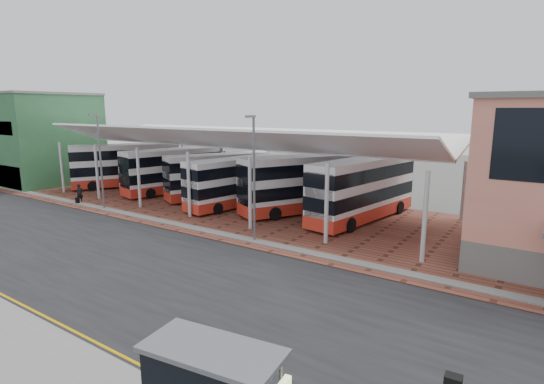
% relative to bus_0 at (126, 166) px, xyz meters
% --- Properties ---
extents(ground, '(140.00, 140.00, 0.00)m').
position_rel_bus_0_xyz_m(ground, '(21.43, -14.28, -2.36)').
color(ground, '#494C46').
extents(road, '(120.00, 14.00, 0.02)m').
position_rel_bus_0_xyz_m(road, '(21.43, -15.28, -2.35)').
color(road, black).
rests_on(road, ground).
extents(forecourt, '(72.00, 16.00, 0.06)m').
position_rel_bus_0_xyz_m(forecourt, '(23.43, -1.28, -2.33)').
color(forecourt, brown).
rests_on(forecourt, ground).
extents(north_kerb, '(120.00, 0.80, 0.14)m').
position_rel_bus_0_xyz_m(north_kerb, '(21.43, -8.08, -2.29)').
color(north_kerb, slate).
rests_on(north_kerb, ground).
extents(yellow_line_near, '(120.00, 0.12, 0.01)m').
position_rel_bus_0_xyz_m(yellow_line_near, '(21.43, -21.28, -2.33)').
color(yellow_line_near, '#C08D01').
rests_on(yellow_line_near, road).
extents(yellow_line_far, '(120.00, 0.12, 0.01)m').
position_rel_bus_0_xyz_m(yellow_line_far, '(21.43, -20.98, -2.33)').
color(yellow_line_far, '#C08D01').
rests_on(yellow_line_far, road).
extents(canopy, '(37.00, 11.63, 7.07)m').
position_rel_bus_0_xyz_m(canopy, '(15.43, -0.34, 3.44)').
color(canopy, silver).
rests_on(canopy, ground).
extents(shop_green, '(6.40, 10.20, 10.22)m').
position_rel_bus_0_xyz_m(shop_green, '(-8.57, -3.30, 2.76)').
color(shop_green, '#31673C').
rests_on(shop_green, ground).
extents(shop_cream, '(6.40, 10.20, 10.22)m').
position_rel_bus_0_xyz_m(shop_cream, '(-15.07, -3.30, 2.76)').
color(shop_cream, '#ECE4C8').
rests_on(shop_cream, ground).
extents(lamp_west, '(0.16, 0.90, 8.07)m').
position_rel_bus_0_xyz_m(lamp_west, '(7.43, -8.00, 2.00)').
color(lamp_west, slate).
rests_on(lamp_west, ground).
extents(lamp_east, '(0.16, 0.90, 8.07)m').
position_rel_bus_0_xyz_m(lamp_east, '(23.43, -8.00, 2.00)').
color(lamp_east, slate).
rests_on(lamp_east, ground).
extents(bus_0, '(7.90, 10.98, 4.62)m').
position_rel_bus_0_xyz_m(bus_0, '(0.00, 0.00, 0.00)').
color(bus_0, white).
rests_on(bus_0, forecourt).
extents(bus_1, '(4.95, 11.08, 4.45)m').
position_rel_bus_0_xyz_m(bus_1, '(6.94, 0.72, -0.09)').
color(bus_1, white).
rests_on(bus_1, forecourt).
extents(bus_2, '(6.64, 10.24, 4.23)m').
position_rel_bus_0_xyz_m(bus_2, '(12.61, 1.04, -0.20)').
color(bus_2, white).
rests_on(bus_2, forecourt).
extents(bus_3, '(4.23, 10.53, 4.23)m').
position_rel_bus_0_xyz_m(bus_3, '(16.20, -0.55, -0.19)').
color(bus_3, white).
rests_on(bus_3, forecourt).
extents(bus_4, '(7.60, 11.27, 4.68)m').
position_rel_bus_0_xyz_m(bus_4, '(22.17, 0.85, 0.03)').
color(bus_4, white).
rests_on(bus_4, forecourt).
extents(bus_5, '(4.36, 11.66, 4.69)m').
position_rel_bus_0_xyz_m(bus_5, '(27.02, 1.12, 0.04)').
color(bus_5, white).
rests_on(bus_5, forecourt).
extents(pedestrian, '(0.43, 0.64, 1.74)m').
position_rel_bus_0_xyz_m(pedestrian, '(3.63, -7.80, -1.43)').
color(pedestrian, black).
rests_on(pedestrian, forecourt).
extents(suitcase, '(0.33, 0.24, 0.57)m').
position_rel_bus_0_xyz_m(suitcase, '(3.81, -8.19, -2.01)').
color(suitcase, black).
rests_on(suitcase, forecourt).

